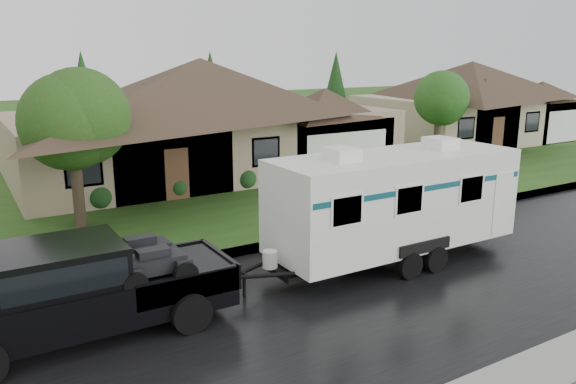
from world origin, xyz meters
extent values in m
plane|color=#264916|center=(0.00, 0.00, 0.00)|extent=(140.00, 140.00, 0.00)
cube|color=black|center=(0.00, -2.00, 0.01)|extent=(140.00, 8.00, 0.01)
cube|color=gray|center=(0.00, 2.25, 0.07)|extent=(140.00, 0.50, 0.15)
cube|color=#264916|center=(0.00, 15.00, 0.07)|extent=(140.00, 26.00, 0.15)
cube|color=gray|center=(2.00, 14.00, 1.65)|extent=(18.00, 10.00, 3.00)
pyramid|color=#3C2A21|center=(2.00, 14.00, 5.75)|extent=(19.44, 10.80, 2.60)
cube|color=gray|center=(7.40, 11.00, 1.50)|extent=(5.76, 4.00, 2.70)
cube|color=#BBB18B|center=(22.00, 14.50, 1.65)|extent=(14.00, 9.00, 3.00)
pyramid|color=#3C2A21|center=(22.00, 14.50, 5.45)|extent=(15.12, 9.72, 2.30)
cube|color=#BBB18B|center=(26.20, 12.00, 1.50)|extent=(4.48, 4.00, 2.70)
cylinder|color=#382B1E|center=(-5.42, 7.21, 1.35)|extent=(0.39, 0.39, 2.40)
sphere|color=#2E581C|center=(-5.42, 7.21, 3.98)|extent=(3.32, 3.32, 3.32)
cylinder|color=#382B1E|center=(13.68, 9.34, 1.22)|extent=(0.36, 0.36, 2.15)
sphere|color=#2D6621|center=(13.68, 9.34, 3.58)|extent=(2.97, 2.97, 2.97)
sphere|color=#143814|center=(-4.30, 9.30, 0.65)|extent=(1.00, 1.00, 1.00)
sphere|color=#143814|center=(-1.15, 9.30, 0.65)|extent=(1.00, 1.00, 1.00)
sphere|color=#143814|center=(2.00, 9.30, 0.65)|extent=(1.00, 1.00, 1.00)
sphere|color=#143814|center=(5.15, 9.30, 0.65)|extent=(1.00, 1.00, 1.00)
sphere|color=#143814|center=(8.30, 9.30, 0.65)|extent=(1.00, 1.00, 1.00)
cube|color=black|center=(-6.91, -0.63, 0.83)|extent=(6.40, 2.13, 0.92)
cube|color=black|center=(-7.33, -0.63, 1.65)|extent=(2.56, 2.00, 0.96)
cube|color=black|center=(-7.33, -0.63, 1.71)|extent=(2.35, 2.05, 0.59)
cube|color=black|center=(-4.88, -0.63, 1.05)|extent=(2.35, 2.03, 0.06)
cylinder|color=black|center=(-4.88, -1.67, 0.45)|extent=(0.90, 0.34, 0.90)
cylinder|color=black|center=(-4.88, 0.42, 0.45)|extent=(0.90, 0.34, 0.90)
cube|color=white|center=(1.79, -0.63, 1.89)|extent=(7.46, 2.56, 2.61)
cube|color=black|center=(1.79, -0.63, 0.43)|extent=(7.89, 1.28, 0.15)
cube|color=#0B4252|center=(1.79, -0.63, 2.47)|extent=(7.32, 2.58, 0.15)
cube|color=white|center=(-0.13, -0.63, 3.37)|extent=(0.75, 0.85, 0.34)
cube|color=white|center=(3.50, -0.63, 3.37)|extent=(0.75, 0.85, 0.34)
cylinder|color=black|center=(1.31, -1.89, 0.37)|extent=(0.75, 0.26, 0.75)
cylinder|color=black|center=(1.31, 0.63, 0.37)|extent=(0.75, 0.26, 0.75)
cylinder|color=black|center=(2.27, -1.89, 0.37)|extent=(0.75, 0.26, 0.75)
cylinder|color=black|center=(2.27, 0.63, 0.37)|extent=(0.75, 0.26, 0.75)
camera|label=1|loc=(-8.87, -12.40, 5.95)|focal=35.00mm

